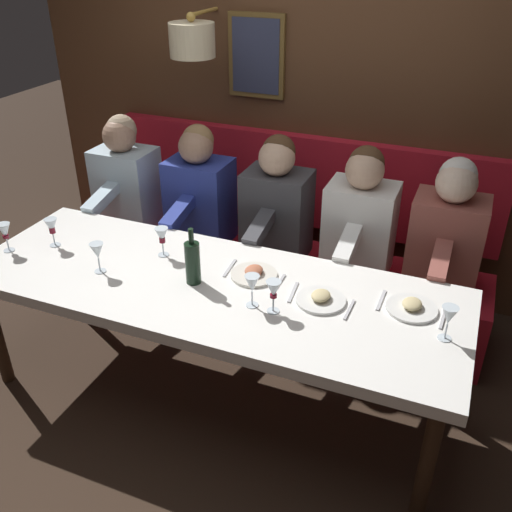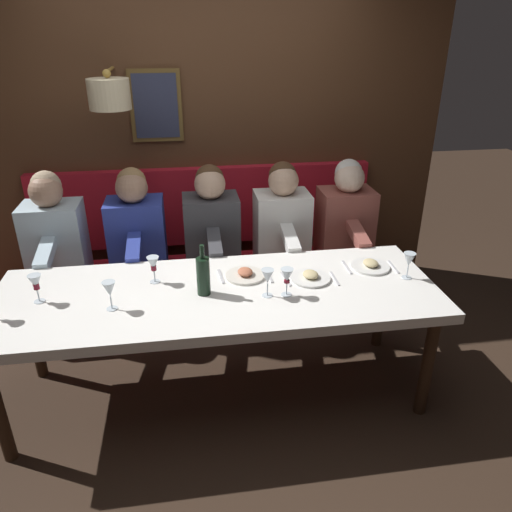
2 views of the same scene
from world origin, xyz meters
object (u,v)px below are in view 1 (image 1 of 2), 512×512
diner_nearest (447,231)px  diner_far (199,190)px  diner_near (360,217)px  wine_bottle (193,262)px  wine_glass_4 (449,316)px  wine_glass_5 (252,285)px  dining_table (210,294)px  wine_glass_3 (162,236)px  wine_glass_6 (273,290)px  wine_glass_1 (97,252)px  wine_glass_2 (5,232)px  diner_farthest (125,177)px  wine_glass_0 (52,227)px  diner_middle (277,203)px

diner_nearest → diner_far: 1.56m
diner_near → wine_bottle: (-0.90, 0.63, 0.04)m
wine_glass_4 → wine_glass_5: (-0.09, 0.87, 0.00)m
dining_table → diner_near: size_ratio=3.21×
diner_far → wine_glass_3: (-0.72, -0.15, 0.04)m
dining_table → wine_glass_6: bearing=-105.7°
wine_glass_1 → wine_glass_6: size_ratio=1.00×
wine_glass_2 → diner_farthest: bearing=-5.6°
diner_farthest → wine_glass_0: diner_farthest is taller
wine_glass_4 → diner_far: bearing=61.5°
wine_glass_0 → wine_glass_4: size_ratio=1.00×
wine_glass_2 → wine_glass_3: bearing=-71.0°
diner_nearest → wine_glass_4: size_ratio=4.82×
diner_nearest → wine_glass_5: size_ratio=4.82×
diner_far → wine_glass_2: size_ratio=4.82×
diner_nearest → wine_glass_2: size_ratio=4.82×
wine_glass_1 → wine_glass_4: (0.10, -1.71, 0.00)m
wine_glass_3 → wine_glass_5: 0.68m
diner_far → wine_glass_0: size_ratio=4.82×
wine_glass_2 → wine_bottle: 1.10m
wine_glass_1 → wine_bottle: wine_bottle is taller
diner_nearest → diner_near: size_ratio=1.00×
diner_near → diner_farthest: same height
diner_farthest → wine_glass_6: 1.76m
diner_middle → wine_bottle: size_ratio=2.64×
diner_far → diner_middle: bearing=-90.0°
diner_far → wine_glass_2: 1.20m
diner_farthest → diner_middle: bearing=-90.0°
diner_middle → wine_glass_5: 1.01m
diner_middle → diner_far: (0.00, 0.54, 0.00)m
diner_near → wine_glass_1: size_ratio=4.82×
diner_nearest → wine_glass_5: diner_nearest is taller
wine_glass_6 → wine_bottle: bearing=79.4°
diner_farthest → wine_bottle: (-0.90, -1.00, 0.04)m
diner_farthest → wine_glass_0: 0.86m
wine_glass_0 → wine_glass_4: same height
diner_near → wine_glass_1: 1.51m
wine_glass_1 → wine_bottle: 0.51m
diner_near → wine_glass_3: bearing=128.4°
wine_bottle → diner_middle: bearing=-6.6°
diner_middle → wine_glass_6: bearing=-160.3°
wine_glass_1 → diner_near: bearing=-48.5°
diner_farthest → wine_glass_3: size_ratio=4.82×
diner_near → wine_glass_3: (-0.72, 0.91, 0.04)m
diner_middle → diner_nearest: bearing=-90.0°
wine_glass_0 → wine_glass_6: bearing=-95.5°
wine_bottle → wine_glass_4: bearing=-89.7°
diner_middle → wine_glass_6: size_ratio=4.82×
dining_table → diner_middle: bearing=-1.7°
wine_glass_2 → wine_glass_6: (0.01, -1.55, 0.00)m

